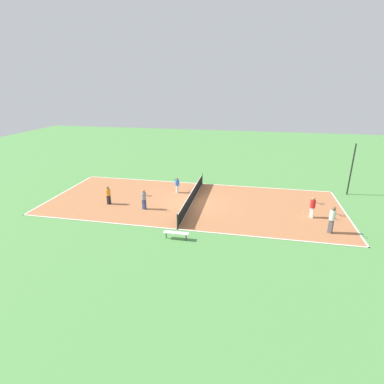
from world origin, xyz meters
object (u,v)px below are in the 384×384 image
object	(u,v)px
tennis_net	(192,196)
tennis_ball_far_baseline	(73,210)
bench	(176,233)
tennis_ball_midcourt	(245,214)
player_center_orange	(108,194)
tennis_ball_near_net	(79,200)
fence_post_back_left	(351,170)
player_near_blue	(177,184)
player_baseline_gray	(144,198)
tennis_ball_left_sideline	(304,212)
player_coach_red	(313,206)
player_far_white	(332,218)

from	to	relation	value
tennis_net	tennis_ball_far_baseline	xyz separation A→B (m)	(3.34, -8.55, -0.49)
bench	tennis_ball_midcourt	bearing A→B (deg)	48.07
player_center_orange	tennis_ball_midcourt	size ratio (longest dim) A/B	21.50
player_center_orange	tennis_ball_near_net	bearing A→B (deg)	-77.68
player_center_orange	fence_post_back_left	xyz separation A→B (m)	(-6.22, 19.15, 1.37)
player_near_blue	tennis_ball_near_net	xyz separation A→B (m)	(3.46, -7.46, -0.72)
player_center_orange	fence_post_back_left	bearing A→B (deg)	124.41
player_baseline_gray	tennis_ball_midcourt	distance (m)	7.63
tennis_ball_near_net	tennis_ball_left_sideline	bearing A→B (deg)	93.96
tennis_net	fence_post_back_left	xyz separation A→B (m)	(-4.55, 12.77, 1.67)
player_near_blue	player_center_orange	size ratio (longest dim) A/B	0.92
tennis_ball_far_baseline	player_baseline_gray	bearing A→B (deg)	103.52
player_coach_red	fence_post_back_left	size ratio (longest dim) A/B	0.35
tennis_net	tennis_ball_left_sideline	bearing A→B (deg)	88.34
tennis_net	tennis_ball_near_net	size ratio (longest dim) A/B	141.28
tennis_net	fence_post_back_left	size ratio (longest dim) A/B	2.17
player_coach_red	player_far_white	world-z (taller)	player_far_white
tennis_net	tennis_ball_midcourt	world-z (taller)	tennis_net
player_baseline_gray	tennis_ball_midcourt	world-z (taller)	player_baseline_gray
player_coach_red	fence_post_back_left	world-z (taller)	fence_post_back_left
player_near_blue	player_center_orange	xyz separation A→B (m)	(3.66, -4.66, 0.06)
tennis_ball_far_baseline	tennis_ball_near_net	bearing A→B (deg)	-161.57
tennis_ball_far_baseline	tennis_ball_midcourt	world-z (taller)	same
player_center_orange	tennis_net	bearing A→B (deg)	121.10
tennis_ball_left_sideline	tennis_ball_midcourt	xyz separation A→B (m)	(1.36, -4.25, 0.00)
tennis_ball_far_baseline	tennis_ball_midcourt	size ratio (longest dim) A/B	1.00
tennis_ball_far_baseline	tennis_ball_left_sideline	world-z (taller)	same
player_far_white	fence_post_back_left	bearing A→B (deg)	104.11
tennis_net	bench	size ratio (longest dim) A/B	6.12
player_coach_red	player_near_blue	size ratio (longest dim) A/B	1.14
tennis_net	player_far_white	world-z (taller)	player_far_white
player_baseline_gray	player_center_orange	bearing A→B (deg)	-166.67
player_near_blue	tennis_ball_far_baseline	bearing A→B (deg)	102.57
player_coach_red	tennis_ball_midcourt	distance (m)	4.74
player_coach_red	player_center_orange	bearing A→B (deg)	-155.07
player_far_white	tennis_net	bearing A→B (deg)	-163.92
player_far_white	tennis_ball_midcourt	bearing A→B (deg)	-162.80
player_coach_red	player_baseline_gray	size ratio (longest dim) A/B	0.99
tennis_net	player_coach_red	bearing A→B (deg)	82.65
tennis_net	player_coach_red	size ratio (longest dim) A/B	6.23
tennis_ball_far_baseline	fence_post_back_left	world-z (taller)	fence_post_back_left
tennis_ball_left_sideline	fence_post_back_left	size ratio (longest dim) A/B	0.02
tennis_ball_left_sideline	tennis_net	bearing A→B (deg)	-91.66
player_near_blue	fence_post_back_left	distance (m)	14.79
player_far_white	bench	bearing A→B (deg)	-128.65
tennis_net	tennis_ball_near_net	bearing A→B (deg)	-80.88
tennis_net	player_baseline_gray	xyz separation A→B (m)	(2.07, -3.28, 0.36)
player_coach_red	player_far_white	xyz separation A→B (m)	(2.22, 0.78, 0.17)
bench	player_center_orange	distance (m)	7.99
player_near_blue	player_far_white	distance (m)	12.63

